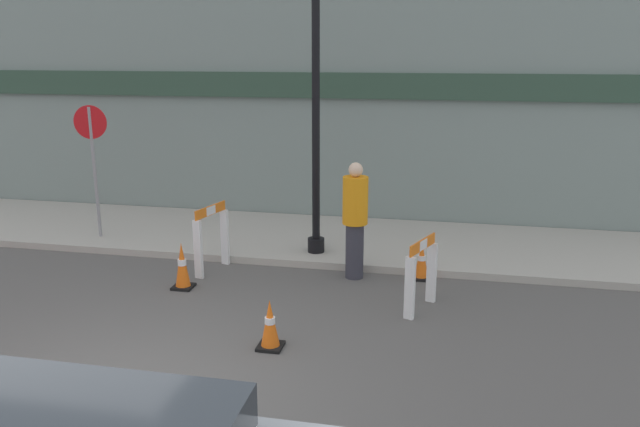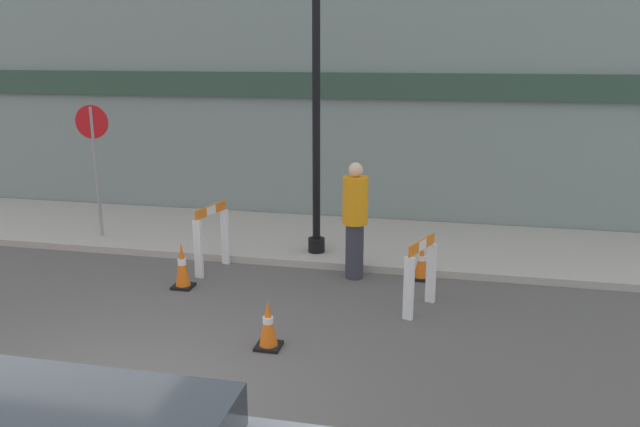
{
  "view_description": "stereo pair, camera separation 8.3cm",
  "coord_description": "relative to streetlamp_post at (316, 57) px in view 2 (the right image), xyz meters",
  "views": [
    {
      "loc": [
        3.24,
        -4.93,
        3.47
      ],
      "look_at": [
        1.34,
        4.3,
        1.0
      ],
      "focal_mm": 35.0,
      "sensor_mm": 36.0,
      "label": 1
    },
    {
      "loc": [
        3.32,
        -4.92,
        3.47
      ],
      "look_at": [
        1.34,
        4.3,
        1.0
      ],
      "focal_mm": 35.0,
      "sensor_mm": 36.0,
      "label": 2
    }
  ],
  "objects": [
    {
      "name": "storefront_facade",
      "position": [
        -1.12,
        2.47,
        -0.62
      ],
      "size": [
        18.0,
        0.22,
        5.5
      ],
      "color": "gray",
      "rests_on": "ground_plane"
    },
    {
      "name": "traffic_cone_1",
      "position": [
        0.15,
        -3.38,
        -3.08
      ],
      "size": [
        0.3,
        0.3,
        0.62
      ],
      "color": "black",
      "rests_on": "ground_plane"
    },
    {
      "name": "traffic_cone_0",
      "position": [
        -1.67,
        -1.76,
        -3.03
      ],
      "size": [
        0.3,
        0.3,
        0.71
      ],
      "color": "black",
      "rests_on": "ground_plane"
    },
    {
      "name": "person_worker",
      "position": [
        0.78,
        -0.79,
        -2.39
      ],
      "size": [
        0.55,
        0.55,
        1.84
      ],
      "rotation": [
        0.0,
        0.0,
        -2.46
      ],
      "color": "#33333D",
      "rests_on": "ground_plane"
    },
    {
      "name": "ground_plane",
      "position": [
        -1.12,
        -5.04,
        -3.37
      ],
      "size": [
        60.0,
        60.0,
        0.0
      ],
      "primitive_type": "plane",
      "color": "#565451"
    },
    {
      "name": "barricade_1",
      "position": [
        1.86,
        -1.87,
        -2.83
      ],
      "size": [
        0.41,
        0.76,
        1.02
      ],
      "rotation": [
        0.0,
        0.0,
        7.47
      ],
      "color": "white",
      "rests_on": "ground_plane"
    },
    {
      "name": "barricade_0",
      "position": [
        -1.51,
        -0.95,
        -2.79
      ],
      "size": [
        0.32,
        0.81,
        1.09
      ],
      "rotation": [
        0.0,
        0.0,
        4.48
      ],
      "color": "white",
      "rests_on": "ground_plane"
    },
    {
      "name": "streetlamp_post",
      "position": [
        0.0,
        0.0,
        0.0
      ],
      "size": [
        0.44,
        0.44,
        5.05
      ],
      "color": "black",
      "rests_on": "sidewalk_slab"
    },
    {
      "name": "stop_sign",
      "position": [
        -4.13,
        0.1,
        -1.64
      ],
      "size": [
        0.6,
        0.11,
        2.41
      ],
      "rotation": [
        0.0,
        0.0,
        3.29
      ],
      "color": "gray",
      "rests_on": "sidewalk_slab"
    },
    {
      "name": "sidewalk_slab",
      "position": [
        -1.12,
        0.93,
        -3.31
      ],
      "size": [
        18.0,
        2.94,
        0.12
      ],
      "color": "#ADA89E",
      "rests_on": "ground_plane"
    },
    {
      "name": "traffic_cone_2",
      "position": [
        1.82,
        -0.64,
        -3.09
      ],
      "size": [
        0.3,
        0.3,
        0.6
      ],
      "color": "black",
      "rests_on": "ground_plane"
    }
  ]
}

